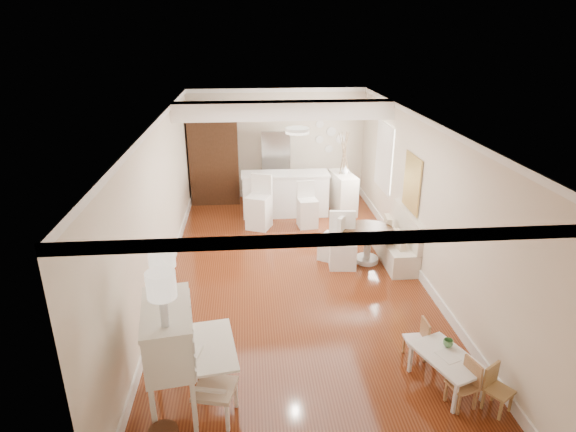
{
  "coord_description": "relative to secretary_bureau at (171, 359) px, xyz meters",
  "views": [
    {
      "loc": [
        -0.75,
        -7.67,
        4.21
      ],
      "look_at": [
        -0.07,
        0.3,
        1.06
      ],
      "focal_mm": 30.0,
      "sensor_mm": 36.0,
      "label": 1
    }
  ],
  "objects": [
    {
      "name": "room",
      "position": [
        1.74,
        3.39,
        1.3
      ],
      "size": [
        9.0,
        9.04,
        2.82
      ],
      "color": "brown",
      "rests_on": "ground"
    },
    {
      "name": "secretary_bureau",
      "position": [
        0.0,
        0.0,
        0.0
      ],
      "size": [
        1.21,
        1.23,
        1.36
      ],
      "primitive_type": "cube",
      "rotation": [
        0.0,
        0.0,
        0.15
      ],
      "color": "white",
      "rests_on": "ground"
    },
    {
      "name": "gustavian_armchair",
      "position": [
        0.49,
        -0.21,
        -0.26
      ],
      "size": [
        0.58,
        0.58,
        0.83
      ],
      "primitive_type": "cube",
      "rotation": [
        0.0,
        0.0,
        1.33
      ],
      "color": "white",
      "rests_on": "ground"
    },
    {
      "name": "kids_table",
      "position": [
        3.31,
        0.07,
        -0.46
      ],
      "size": [
        0.81,
        1.02,
        0.45
      ],
      "primitive_type": "cube",
      "rotation": [
        0.0,
        0.0,
        0.36
      ],
      "color": "white",
      "rests_on": "ground"
    },
    {
      "name": "kids_chair_a",
      "position": [
        3.37,
        -0.27,
        -0.37
      ],
      "size": [
        0.36,
        0.36,
        0.61
      ],
      "primitive_type": "cube",
      "rotation": [
        0.0,
        0.0,
        -1.31
      ],
      "color": "#AD7C4F",
      "rests_on": "ground"
    },
    {
      "name": "kids_chair_b",
      "position": [
        3.12,
        0.64,
        -0.39
      ],
      "size": [
        0.28,
        0.28,
        0.58
      ],
      "primitive_type": "cube",
      "rotation": [
        0.0,
        0.0,
        -1.55
      ],
      "color": "#A4764A",
      "rests_on": "ground"
    },
    {
      "name": "kids_chair_c",
      "position": [
        3.76,
        -0.39,
        -0.39
      ],
      "size": [
        0.39,
        0.39,
        0.58
      ],
      "primitive_type": "cube",
      "rotation": [
        0.0,
        0.0,
        0.57
      ],
      "color": "#AB834D",
      "rests_on": "ground"
    },
    {
      "name": "banquette",
      "position": [
        3.69,
        3.57,
        -0.19
      ],
      "size": [
        0.52,
        1.6,
        0.98
      ],
      "primitive_type": "cube",
      "color": "silver",
      "rests_on": "ground"
    },
    {
      "name": "dining_table",
      "position": [
        3.15,
        3.53,
        -0.34
      ],
      "size": [
        1.25,
        1.25,
        0.67
      ],
      "primitive_type": "cylinder",
      "rotation": [
        0.0,
        0.0,
        -0.33
      ],
      "color": "#412815",
      "rests_on": "ground"
    },
    {
      "name": "slip_chair_near",
      "position": [
        2.65,
        3.41,
        -0.17
      ],
      "size": [
        0.53,
        0.55,
        1.02
      ],
      "primitive_type": "cube",
      "rotation": [
        0.0,
        0.0,
        -0.1
      ],
      "color": "white",
      "rests_on": "ground"
    },
    {
      "name": "slip_chair_far",
      "position": [
        2.53,
        3.72,
        -0.21
      ],
      "size": [
        0.64,
        0.63,
        0.94
      ],
      "primitive_type": "cube",
      "rotation": [
        0.0,
        0.0,
        -2.16
      ],
      "color": "white",
      "rests_on": "ground"
    },
    {
      "name": "breakfast_counter",
      "position": [
        1.8,
        6.17,
        -0.16
      ],
      "size": [
        2.05,
        0.65,
        1.03
      ],
      "primitive_type": "cube",
      "color": "white",
      "rests_on": "ground"
    },
    {
      "name": "bar_stool_left",
      "position": [
        1.15,
        5.39,
        -0.08
      ],
      "size": [
        0.63,
        0.63,
        1.19
      ],
      "primitive_type": "cube",
      "rotation": [
        0.0,
        0.0,
        -0.41
      ],
      "color": "white",
      "rests_on": "ground"
    },
    {
      "name": "bar_stool_right",
      "position": [
        2.23,
        5.37,
        -0.16
      ],
      "size": [
        0.45,
        0.45,
        1.03
      ],
      "primitive_type": "cube",
      "rotation": [
        0.0,
        0.0,
        0.11
      ],
      "color": "white",
      "rests_on": "ground"
    },
    {
      "name": "pantry_cabinet",
      "position": [
        0.1,
        7.25,
        0.47
      ],
      "size": [
        1.2,
        0.6,
        2.3
      ],
      "primitive_type": "cube",
      "color": "#381E11",
      "rests_on": "ground"
    },
    {
      "name": "fridge",
      "position": [
        2.0,
        7.22,
        0.22
      ],
      "size": [
        0.75,
        0.65,
        1.8
      ],
      "primitive_type": "imported",
      "color": "silver",
      "rests_on": "ground"
    },
    {
      "name": "sideboard",
      "position": [
        3.19,
        6.25,
        -0.2
      ],
      "size": [
        0.59,
        1.05,
        0.95
      ],
      "primitive_type": "cube",
      "rotation": [
        0.0,
        0.0,
        0.15
      ],
      "color": "white",
      "rests_on": "ground"
    },
    {
      "name": "pencil_cup",
      "position": [
        3.39,
        0.26,
        -0.18
      ],
      "size": [
        0.15,
        0.15,
        0.1
      ],
      "primitive_type": "imported",
      "rotation": [
        0.0,
        0.0,
        -0.18
      ],
      "color": "#559358",
      "rests_on": "kids_table"
    },
    {
      "name": "branch_vase",
      "position": [
        3.24,
        6.25,
        0.37
      ],
      "size": [
        0.24,
        0.24,
        0.19
      ],
      "primitive_type": "imported",
      "rotation": [
        0.0,
        0.0,
        -0.39
      ],
      "color": "white",
      "rests_on": "sideboard"
    }
  ]
}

